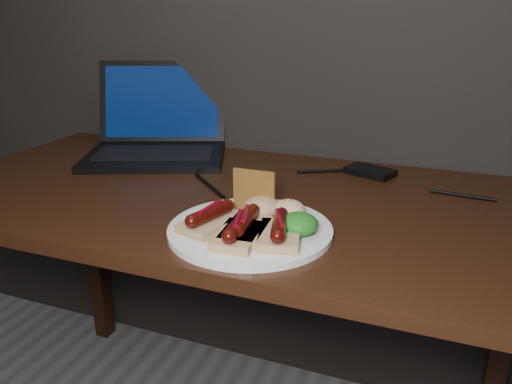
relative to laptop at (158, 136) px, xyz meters
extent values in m
cube|color=#34190D|center=(0.31, -0.22, -0.07)|extent=(1.40, 0.70, 0.03)
cube|color=#34190D|center=(-0.34, 0.08, -0.44)|extent=(0.05, 0.05, 0.72)
cube|color=#34190D|center=(0.96, 0.08, -0.44)|extent=(0.05, 0.05, 0.72)
cube|color=black|center=(0.02, -0.06, -0.04)|extent=(0.44, 0.38, 0.02)
cube|color=black|center=(0.02, -0.06, -0.03)|extent=(0.34, 0.25, 0.00)
cube|color=black|center=(-0.04, 0.10, 0.08)|extent=(0.38, 0.22, 0.23)
cube|color=#082752|center=(-0.04, 0.10, 0.08)|extent=(0.34, 0.19, 0.20)
cube|color=black|center=(0.59, 0.02, -0.04)|extent=(0.13, 0.11, 0.02)
cylinder|color=black|center=(0.26, -0.20, -0.05)|extent=(0.14, 0.13, 0.01)
cylinder|color=black|center=(0.52, 0.02, -0.05)|extent=(0.20, 0.11, 0.01)
cylinder|color=black|center=(0.81, -0.06, -0.05)|extent=(0.14, 0.02, 0.01)
cylinder|color=black|center=(-0.10, -0.11, -0.05)|extent=(0.02, 0.20, 0.01)
cylinder|color=white|center=(0.44, -0.41, -0.05)|extent=(0.39, 0.39, 0.01)
cube|color=tan|center=(0.38, -0.44, -0.03)|extent=(0.10, 0.13, 0.02)
cylinder|color=#480C04|center=(0.38, -0.44, -0.01)|extent=(0.05, 0.10, 0.02)
sphere|color=#480C04|center=(0.36, -0.48, -0.01)|extent=(0.03, 0.02, 0.02)
sphere|color=#480C04|center=(0.39, -0.39, -0.01)|extent=(0.02, 0.02, 0.02)
cylinder|color=#630412|center=(0.38, -0.44, 0.00)|extent=(0.01, 0.07, 0.01)
cube|color=tan|center=(0.45, -0.44, -0.03)|extent=(0.08, 0.12, 0.02)
cylinder|color=#480C04|center=(0.45, -0.44, -0.01)|extent=(0.03, 0.10, 0.02)
sphere|color=#480C04|center=(0.45, -0.49, -0.01)|extent=(0.03, 0.02, 0.02)
sphere|color=#480C04|center=(0.44, -0.39, -0.01)|extent=(0.03, 0.02, 0.02)
cylinder|color=#630412|center=(0.45, -0.44, 0.00)|extent=(0.03, 0.07, 0.01)
cube|color=tan|center=(0.51, -0.44, -0.03)|extent=(0.10, 0.13, 0.02)
cylinder|color=#480C04|center=(0.51, -0.44, -0.01)|extent=(0.05, 0.10, 0.02)
sphere|color=#480C04|center=(0.52, -0.49, -0.01)|extent=(0.03, 0.02, 0.02)
sphere|color=#480C04|center=(0.50, -0.39, -0.01)|extent=(0.03, 0.02, 0.02)
cylinder|color=#630412|center=(0.51, -0.44, 0.00)|extent=(0.04, 0.07, 0.01)
cube|color=tan|center=(0.44, -0.47, -0.03)|extent=(0.08, 0.12, 0.02)
cylinder|color=#480C04|center=(0.44, -0.47, -0.01)|extent=(0.03, 0.10, 0.02)
sphere|color=#480C04|center=(0.45, -0.51, -0.01)|extent=(0.03, 0.02, 0.02)
sphere|color=#480C04|center=(0.44, -0.42, -0.01)|extent=(0.03, 0.02, 0.02)
cylinder|color=#630412|center=(0.44, -0.47, 0.00)|extent=(0.03, 0.07, 0.01)
cube|color=#A46B2C|center=(0.42, -0.33, 0.00)|extent=(0.09, 0.01, 0.08)
ellipsoid|color=#125D14|center=(0.53, -0.40, -0.02)|extent=(0.07, 0.07, 0.04)
ellipsoid|color=maroon|center=(0.45, -0.35, -0.02)|extent=(0.07, 0.07, 0.04)
ellipsoid|color=beige|center=(0.49, -0.34, -0.02)|extent=(0.06, 0.06, 0.04)
camera|label=1|loc=(0.75, -1.18, 0.33)|focal=35.00mm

